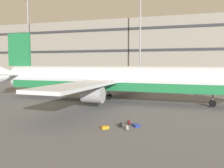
# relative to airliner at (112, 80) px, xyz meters

# --- Properties ---
(ground_plane) EXTENTS (600.00, 600.00, 0.00)m
(ground_plane) POSITION_rel_airliner_xyz_m (-3.50, 0.34, -3.19)
(ground_plane) COLOR #5B5B60
(terminal_structure) EXTENTS (132.48, 20.33, 19.18)m
(terminal_structure) POSITION_rel_airliner_xyz_m (-3.50, 47.36, 6.40)
(terminal_structure) COLOR gray
(terminal_structure) RESTS_ON ground_plane
(airliner) EXTENTS (41.15, 33.31, 10.65)m
(airliner) POSITION_rel_airliner_xyz_m (0.00, 0.00, 0.00)
(airliner) COLOR silver
(airliner) RESTS_ON ground_plane
(light_mast_far_left) EXTENTS (1.80, 0.50, 25.59)m
(light_mast_far_left) POSITION_rel_airliner_xyz_m (-36.19, 30.08, 11.35)
(light_mast_far_left) COLOR gray
(light_mast_far_left) RESTS_ON ground_plane
(light_mast_left) EXTENTS (1.80, 0.50, 24.21)m
(light_mast_left) POSITION_rel_airliner_xyz_m (-1.50, 30.08, 10.64)
(light_mast_left) COLOR gray
(light_mast_left) RESTS_ON ground_plane
(suitcase_navy) EXTENTS (0.76, 0.75, 0.23)m
(suitcase_navy) POSITION_rel_airliner_xyz_m (3.95, -14.62, -3.07)
(suitcase_navy) COLOR orange
(suitcase_navy) RESTS_ON ground_plane
(suitcase_purple) EXTENTS (0.85, 0.90, 0.24)m
(suitcase_purple) POSITION_rel_airliner_xyz_m (6.33, -13.15, -3.07)
(suitcase_purple) COLOR navy
(suitcase_purple) RESTS_ON ground_plane
(backpack_teal) EXTENTS (0.35, 0.29, 0.48)m
(backpack_teal) POSITION_rel_airliner_xyz_m (5.58, -12.61, -2.98)
(backpack_teal) COLOR maroon
(backpack_teal) RESTS_ON ground_plane
(backpack_red) EXTENTS (0.36, 0.43, 0.47)m
(backpack_red) POSITION_rel_airliner_xyz_m (5.04, -13.72, -2.99)
(backpack_red) COLOR black
(backpack_red) RESTS_ON ground_plane
(backpack_laid_flat) EXTENTS (0.35, 0.38, 0.54)m
(backpack_laid_flat) POSITION_rel_airliner_xyz_m (5.92, -14.65, -2.95)
(backpack_laid_flat) COLOR gray
(backpack_laid_flat) RESTS_ON ground_plane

